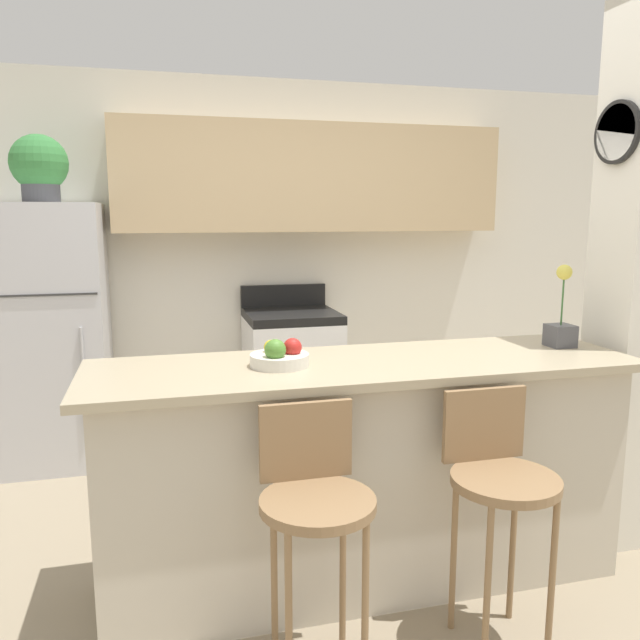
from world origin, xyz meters
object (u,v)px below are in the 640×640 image
at_px(potted_plant_on_fridge, 39,167).
at_px(fruit_bowl, 280,356).
at_px(bar_stool_left, 315,502).
at_px(refrigerator, 52,335).
at_px(bar_stool_right, 499,480).
at_px(stove_range, 292,373).
at_px(orchid_vase, 561,322).

relative_size(potted_plant_on_fridge, fruit_bowl, 1.73).
distance_m(bar_stool_left, fruit_bowl, 0.64).
bearing_deg(refrigerator, bar_stool_right, -51.27).
relative_size(stove_range, fruit_bowl, 4.48).
distance_m(refrigerator, stove_range, 1.62).
bearing_deg(bar_stool_right, potted_plant_on_fridge, 128.73).
xyz_separation_m(stove_range, bar_stool_left, (-0.42, -2.36, 0.17)).
height_order(potted_plant_on_fridge, orchid_vase, potted_plant_on_fridge).
height_order(bar_stool_left, fruit_bowl, fruit_bowl).
xyz_separation_m(bar_stool_right, fruit_bowl, (-0.71, 0.51, 0.39)).
height_order(bar_stool_right, orchid_vase, orchid_vase).
relative_size(refrigerator, bar_stool_left, 1.76).
relative_size(refrigerator, potted_plant_on_fridge, 4.02).
height_order(stove_range, potted_plant_on_fridge, potted_plant_on_fridge).
bearing_deg(orchid_vase, bar_stool_left, -157.13).
xyz_separation_m(stove_range, fruit_bowl, (-0.44, -1.85, 0.56)).
bearing_deg(refrigerator, orchid_vase, -35.35).
relative_size(orchid_vase, fruit_bowl, 1.59).
bearing_deg(bar_stool_left, fruit_bowl, 92.00).
bearing_deg(stove_range, bar_stool_right, -83.40).
distance_m(refrigerator, potted_plant_on_fridge, 1.05).
bearing_deg(stove_range, orchid_vase, -63.65).
height_order(refrigerator, bar_stool_right, refrigerator).
relative_size(potted_plant_on_fridge, orchid_vase, 1.08).
bearing_deg(bar_stool_left, stove_range, 79.84).
bearing_deg(orchid_vase, refrigerator, 144.65).
height_order(refrigerator, bar_stool_left, refrigerator).
distance_m(refrigerator, orchid_vase, 3.04).
height_order(bar_stool_right, potted_plant_on_fridge, potted_plant_on_fridge).
xyz_separation_m(bar_stool_left, fruit_bowl, (-0.02, 0.51, 0.39)).
relative_size(refrigerator, orchid_vase, 4.35).
bearing_deg(refrigerator, bar_stool_left, -63.40).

